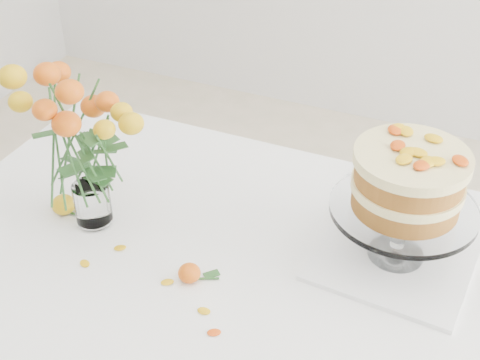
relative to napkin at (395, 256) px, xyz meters
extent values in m
cube|color=tan|center=(-0.27, -0.15, -0.03)|extent=(1.40, 0.90, 0.04)
cylinder|color=tan|center=(-0.89, 0.22, -0.41)|extent=(0.06, 0.06, 0.71)
cube|color=white|center=(-0.27, -0.15, -0.01)|extent=(1.42, 0.92, 0.01)
cube|color=white|center=(-0.27, 0.31, -0.11)|extent=(1.42, 0.01, 0.20)
cube|color=white|center=(0.00, 0.00, 0.00)|extent=(0.33, 0.33, 0.01)
cylinder|color=white|center=(0.00, 0.00, 0.07)|extent=(0.03, 0.03, 0.09)
cylinder|color=white|center=(0.00, 0.00, 0.12)|extent=(0.29, 0.29, 0.01)
cylinder|color=#995D22|center=(0.00, 0.00, 0.15)|extent=(0.22, 0.22, 0.04)
cylinder|color=beige|center=(0.00, 0.00, 0.18)|extent=(0.23, 0.23, 0.02)
cylinder|color=#995D22|center=(0.00, 0.00, 0.21)|extent=(0.22, 0.22, 0.04)
cylinder|color=beige|center=(0.00, 0.00, 0.24)|extent=(0.24, 0.24, 0.02)
cylinder|color=white|center=(-0.63, -0.15, 0.00)|extent=(0.06, 0.06, 0.01)
cylinder|color=white|center=(-0.63, -0.15, 0.05)|extent=(0.08, 0.08, 0.09)
ellipsoid|color=gold|center=(-0.71, -0.15, 0.02)|extent=(0.05, 0.05, 0.04)
cylinder|color=#285823|center=(-0.68, -0.15, 0.00)|extent=(0.06, 0.01, 0.01)
ellipsoid|color=#D3620A|center=(-0.36, -0.23, 0.01)|extent=(0.05, 0.05, 0.04)
cylinder|color=#285823|center=(-0.33, -0.21, 0.00)|extent=(0.05, 0.03, 0.00)
ellipsoid|color=#EBB00E|center=(-0.39, -0.25, 0.00)|extent=(0.03, 0.02, 0.00)
ellipsoid|color=#EBB00E|center=(-0.29, -0.29, 0.00)|extent=(0.03, 0.02, 0.00)
ellipsoid|color=#EBB00E|center=(-0.25, -0.33, 0.00)|extent=(0.03, 0.02, 0.00)
ellipsoid|color=#EBB00E|center=(-0.53, -0.20, 0.00)|extent=(0.03, 0.02, 0.00)
ellipsoid|color=#EBB00E|center=(-0.57, -0.27, 0.00)|extent=(0.03, 0.02, 0.00)
camera|label=1|loc=(0.12, -1.07, 0.92)|focal=50.00mm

